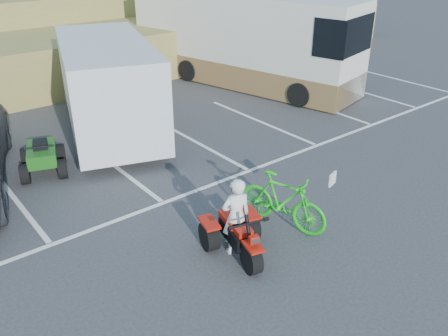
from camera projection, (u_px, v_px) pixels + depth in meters
ground at (227, 251)px, 9.53m from camera, size 100.00×100.00×0.00m
parking_stripes at (158, 168)px, 12.85m from camera, size 28.00×5.16×0.01m
red_trike_atv at (239, 255)px, 9.40m from camera, size 1.56×1.84×1.03m
rider at (236, 217)px, 9.16m from camera, size 0.68×0.53×1.63m
green_dirt_bike at (283, 201)px, 10.08m from camera, size 1.14×2.14×1.24m
cargo_trailer at (108, 85)px, 14.40m from camera, size 4.29×6.63×2.88m
rv_motorhome at (242, 46)px, 19.42m from camera, size 4.76×10.17×3.55m
quad_atv_green at (45, 172)px, 12.64m from camera, size 1.57×1.80×0.99m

